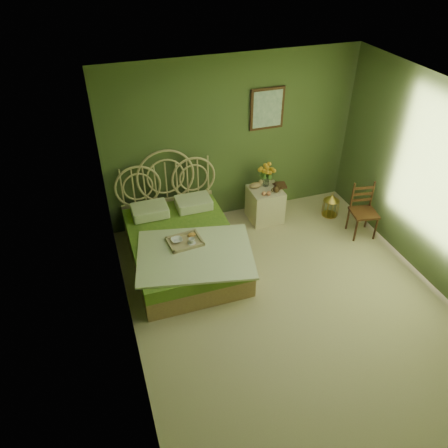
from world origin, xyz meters
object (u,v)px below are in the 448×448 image
object	(u,v)px
nightstand	(265,200)
birdcage	(331,205)
chair	(362,207)
bed	(183,245)

from	to	relation	value
nightstand	birdcage	distance (m)	1.12
chair	bed	bearing A→B (deg)	-173.64
bed	birdcage	bearing A→B (deg)	8.16
nightstand	birdcage	size ratio (longest dim) A/B	2.54
nightstand	birdcage	xyz separation A→B (m)	(1.08, -0.26, -0.16)
birdcage	chair	bearing A→B (deg)	-71.81
nightstand	chair	bearing A→B (deg)	-32.98
chair	birdcage	distance (m)	0.65
bed	chair	bearing A→B (deg)	-3.69
bed	nightstand	world-z (taller)	bed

